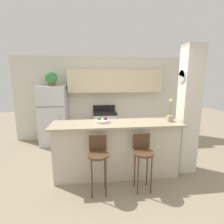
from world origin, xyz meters
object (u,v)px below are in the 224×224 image
object	(u,v)px
bar_stool_left	(98,156)
bar_stool_right	(143,154)
fruit_bowl	(102,120)
stove_range	(105,126)
potted_plant_on_fridge	(51,78)
orchid_vase	(170,115)
refrigerator	(54,115)

from	to	relation	value
bar_stool_left	bar_stool_right	world-z (taller)	same
bar_stool_left	fruit_bowl	size ratio (longest dim) A/B	3.66
bar_stool_right	bar_stool_left	bearing A→B (deg)	180.00
fruit_bowl	stove_range	bearing A→B (deg)	84.40
potted_plant_on_fridge	bar_stool_right	bearing A→B (deg)	-50.76
bar_stool_right	fruit_bowl	bearing A→B (deg)	138.25
bar_stool_right	stove_range	bearing A→B (deg)	100.87
stove_range	orchid_vase	size ratio (longest dim) A/B	2.39
potted_plant_on_fridge	fruit_bowl	bearing A→B (deg)	-54.28
refrigerator	fruit_bowl	world-z (taller)	refrigerator
refrigerator	fruit_bowl	size ratio (longest dim) A/B	6.29
potted_plant_on_fridge	bar_stool_left	bearing A→B (deg)	-63.40
bar_stool_left	fruit_bowl	distance (m)	0.75
refrigerator	bar_stool_left	bearing A→B (deg)	-63.40
stove_range	orchid_vase	xyz separation A→B (m)	(1.15, -1.94, 0.76)
stove_range	fruit_bowl	xyz separation A→B (m)	(-0.18, -1.87, 0.65)
potted_plant_on_fridge	orchid_vase	xyz separation A→B (m)	(2.64, -1.89, -0.69)
bar_stool_right	potted_plant_on_fridge	distance (m)	3.34
refrigerator	potted_plant_on_fridge	size ratio (longest dim) A/B	4.27
potted_plant_on_fridge	refrigerator	bearing A→B (deg)	-61.52
fruit_bowl	refrigerator	bearing A→B (deg)	125.72
stove_range	orchid_vase	bearing A→B (deg)	-59.35
potted_plant_on_fridge	orchid_vase	size ratio (longest dim) A/B	0.89
refrigerator	orchid_vase	distance (m)	3.27
fruit_bowl	potted_plant_on_fridge	bearing A→B (deg)	125.72
refrigerator	bar_stool_left	size ratio (longest dim) A/B	1.72
refrigerator	fruit_bowl	xyz separation A→B (m)	(1.31, -1.82, 0.27)
bar_stool_right	fruit_bowl	distance (m)	0.99
potted_plant_on_fridge	orchid_vase	bearing A→B (deg)	-35.65
bar_stool_left	potted_plant_on_fridge	bearing A→B (deg)	116.60
refrigerator	potted_plant_on_fridge	distance (m)	1.06
bar_stool_left	refrigerator	bearing A→B (deg)	116.60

